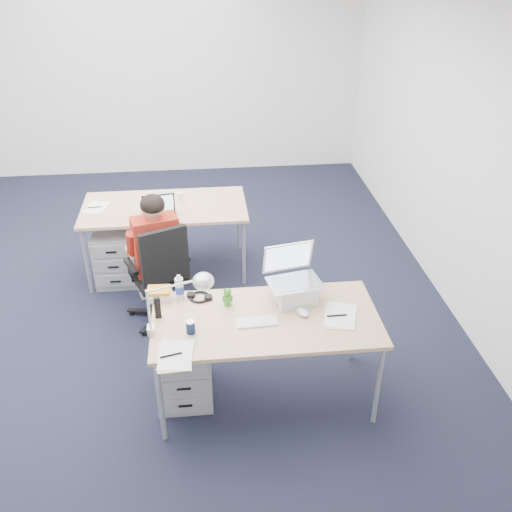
{
  "coord_description": "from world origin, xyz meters",
  "views": [
    {
      "loc": [
        0.74,
        -4.38,
        3.14
      ],
      "look_at": [
        1.14,
        -0.52,
        0.85
      ],
      "focal_mm": 40.0,
      "sensor_mm": 36.0,
      "label": 1
    }
  ],
  "objects_px": {
    "far_cup": "(181,197)",
    "desk_lamp": "(170,304)",
    "water_bottle": "(179,287)",
    "book_stack": "(159,294)",
    "can_koozie": "(191,327)",
    "headphones": "(200,296)",
    "bear_figurine": "(228,297)",
    "seated_person": "(154,252)",
    "cordless_phone": "(158,308)",
    "silver_laptop": "(295,277)",
    "drawer_pedestal_far": "(116,254)",
    "dark_laptop": "(160,208)",
    "sunglasses": "(285,305)",
    "office_chair": "(162,293)",
    "drawer_pedestal_near": "(184,365)",
    "wireless_keyboard": "(257,322)",
    "desk_near": "(266,323)",
    "computer_mouse": "(303,313)",
    "desk_far": "(165,210)"
  },
  "relations": [
    {
      "from": "office_chair",
      "to": "computer_mouse",
      "type": "distance_m",
      "value": 1.57
    },
    {
      "from": "desk_near",
      "to": "bear_figurine",
      "type": "bearing_deg",
      "value": 143.74
    },
    {
      "from": "can_koozie",
      "to": "book_stack",
      "type": "relative_size",
      "value": 0.54
    },
    {
      "from": "desk_near",
      "to": "drawer_pedestal_near",
      "type": "height_order",
      "value": "desk_near"
    },
    {
      "from": "book_stack",
      "to": "cordless_phone",
      "type": "bearing_deg",
      "value": -90.0
    },
    {
      "from": "seated_person",
      "to": "cordless_phone",
      "type": "relative_size",
      "value": 7.22
    },
    {
      "from": "drawer_pedestal_near",
      "to": "desk_lamp",
      "type": "relative_size",
      "value": 1.16
    },
    {
      "from": "desk_lamp",
      "to": "computer_mouse",
      "type": "bearing_deg",
      "value": 0.47
    },
    {
      "from": "desk_near",
      "to": "desk_lamp",
      "type": "xyz_separation_m",
      "value": [
        -0.65,
        -0.09,
        0.28
      ]
    },
    {
      "from": "seated_person",
      "to": "desk_lamp",
      "type": "relative_size",
      "value": 2.56
    },
    {
      "from": "water_bottle",
      "to": "book_stack",
      "type": "xyz_separation_m",
      "value": [
        -0.15,
        0.02,
        -0.06
      ]
    },
    {
      "from": "sunglasses",
      "to": "desk_lamp",
      "type": "distance_m",
      "value": 0.86
    },
    {
      "from": "desk_far",
      "to": "water_bottle",
      "type": "xyz_separation_m",
      "value": [
        0.17,
        -1.61,
        0.15
      ]
    },
    {
      "from": "can_koozie",
      "to": "water_bottle",
      "type": "relative_size",
      "value": 0.49
    },
    {
      "from": "silver_laptop",
      "to": "far_cup",
      "type": "distance_m",
      "value": 2.0
    },
    {
      "from": "office_chair",
      "to": "cordless_phone",
      "type": "height_order",
      "value": "office_chair"
    },
    {
      "from": "seated_person",
      "to": "book_stack",
      "type": "distance_m",
      "value": 0.93
    },
    {
      "from": "water_bottle",
      "to": "wireless_keyboard",
      "type": "bearing_deg",
      "value": -33.51
    },
    {
      "from": "can_koozie",
      "to": "cordless_phone",
      "type": "bearing_deg",
      "value": 138.73
    },
    {
      "from": "desk_lamp",
      "to": "drawer_pedestal_near",
      "type": "bearing_deg",
      "value": 68.81
    },
    {
      "from": "desk_near",
      "to": "drawer_pedestal_near",
      "type": "bearing_deg",
      "value": 171.78
    },
    {
      "from": "book_stack",
      "to": "desk_lamp",
      "type": "bearing_deg",
      "value": -76.23
    },
    {
      "from": "headphones",
      "to": "bear_figurine",
      "type": "xyz_separation_m",
      "value": [
        0.2,
        -0.11,
        0.06
      ]
    },
    {
      "from": "can_koozie",
      "to": "cordless_phone",
      "type": "distance_m",
      "value": 0.3
    },
    {
      "from": "drawer_pedestal_far",
      "to": "wireless_keyboard",
      "type": "relative_size",
      "value": 1.94
    },
    {
      "from": "silver_laptop",
      "to": "sunglasses",
      "type": "relative_size",
      "value": 3.52
    },
    {
      "from": "water_bottle",
      "to": "book_stack",
      "type": "distance_m",
      "value": 0.16
    },
    {
      "from": "office_chair",
      "to": "drawer_pedestal_near",
      "type": "bearing_deg",
      "value": -101.0
    },
    {
      "from": "desk_near",
      "to": "computer_mouse",
      "type": "bearing_deg",
      "value": 2.21
    },
    {
      "from": "water_bottle",
      "to": "far_cup",
      "type": "distance_m",
      "value": 1.7
    },
    {
      "from": "can_koozie",
      "to": "drawer_pedestal_far",
      "type": "bearing_deg",
      "value": 111.43
    },
    {
      "from": "desk_near",
      "to": "wireless_keyboard",
      "type": "distance_m",
      "value": 0.1
    },
    {
      "from": "drawer_pedestal_far",
      "to": "can_koozie",
      "type": "relative_size",
      "value": 5.57
    },
    {
      "from": "headphones",
      "to": "can_koozie",
      "type": "distance_m",
      "value": 0.41
    },
    {
      "from": "drawer_pedestal_far",
      "to": "silver_laptop",
      "type": "bearing_deg",
      "value": -46.81
    },
    {
      "from": "wireless_keyboard",
      "to": "water_bottle",
      "type": "distance_m",
      "value": 0.65
    },
    {
      "from": "can_koozie",
      "to": "sunglasses",
      "type": "xyz_separation_m",
      "value": [
        0.68,
        0.24,
        -0.04
      ]
    },
    {
      "from": "drawer_pedestal_near",
      "to": "far_cup",
      "type": "height_order",
      "value": "far_cup"
    },
    {
      "from": "desk_near",
      "to": "bear_figurine",
      "type": "distance_m",
      "value": 0.34
    },
    {
      "from": "drawer_pedestal_far",
      "to": "dark_laptop",
      "type": "xyz_separation_m",
      "value": [
        0.48,
        -0.17,
        0.57
      ]
    },
    {
      "from": "seated_person",
      "to": "headphones",
      "type": "relative_size",
      "value": 6.13
    },
    {
      "from": "headphones",
      "to": "water_bottle",
      "type": "distance_m",
      "value": 0.17
    },
    {
      "from": "can_koozie",
      "to": "bear_figurine",
      "type": "bearing_deg",
      "value": 48.14
    },
    {
      "from": "can_koozie",
      "to": "desk_lamp",
      "type": "bearing_deg",
      "value": 171.22
    },
    {
      "from": "office_chair",
      "to": "drawer_pedestal_far",
      "type": "bearing_deg",
      "value": 99.58
    },
    {
      "from": "far_cup",
      "to": "desk_lamp",
      "type": "bearing_deg",
      "value": -91.02
    },
    {
      "from": "office_chair",
      "to": "sunglasses",
      "type": "relative_size",
      "value": 8.78
    },
    {
      "from": "wireless_keyboard",
      "to": "computer_mouse",
      "type": "distance_m",
      "value": 0.34
    },
    {
      "from": "drawer_pedestal_far",
      "to": "far_cup",
      "type": "xyz_separation_m",
      "value": [
        0.67,
        0.19,
        0.5
      ]
    },
    {
      "from": "drawer_pedestal_near",
      "to": "wireless_keyboard",
      "type": "distance_m",
      "value": 0.72
    }
  ]
}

